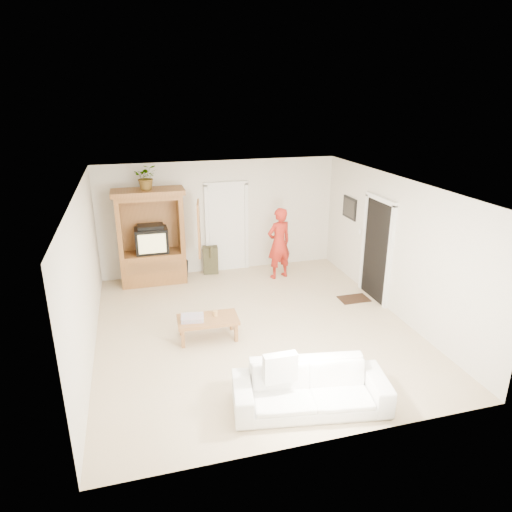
{
  "coord_description": "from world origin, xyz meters",
  "views": [
    {
      "loc": [
        -1.93,
        -7.1,
        4.02
      ],
      "look_at": [
        0.2,
        0.6,
        1.15
      ],
      "focal_mm": 32.0,
      "sensor_mm": 36.0,
      "label": 1
    }
  ],
  "objects_px": {
    "armoire": "(153,243)",
    "sofa": "(310,388)",
    "man": "(279,243)",
    "coffee_table": "(208,321)"
  },
  "relations": [
    {
      "from": "armoire",
      "to": "sofa",
      "type": "relative_size",
      "value": 1.02
    },
    {
      "from": "armoire",
      "to": "man",
      "type": "relative_size",
      "value": 1.28
    },
    {
      "from": "sofa",
      "to": "coffee_table",
      "type": "bearing_deg",
      "value": 124.06
    },
    {
      "from": "armoire",
      "to": "sofa",
      "type": "height_order",
      "value": "armoire"
    },
    {
      "from": "man",
      "to": "sofa",
      "type": "distance_m",
      "value": 4.66
    },
    {
      "from": "sofa",
      "to": "coffee_table",
      "type": "distance_m",
      "value": 2.41
    },
    {
      "from": "armoire",
      "to": "coffee_table",
      "type": "height_order",
      "value": "armoire"
    },
    {
      "from": "armoire",
      "to": "coffee_table",
      "type": "xyz_separation_m",
      "value": [
        0.71,
        -2.82,
        -0.57
      ]
    },
    {
      "from": "armoire",
      "to": "man",
      "type": "height_order",
      "value": "armoire"
    },
    {
      "from": "armoire",
      "to": "man",
      "type": "xyz_separation_m",
      "value": [
        2.75,
        -0.49,
        -0.09
      ]
    }
  ]
}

